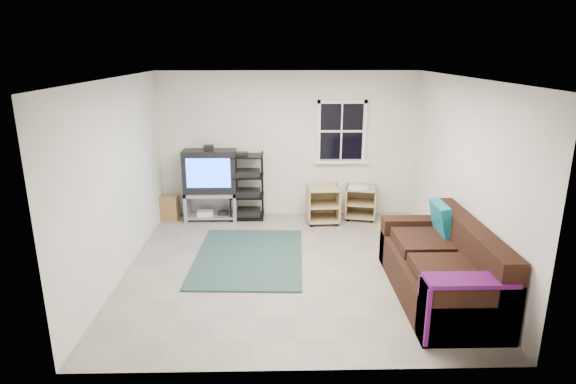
{
  "coord_description": "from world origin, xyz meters",
  "views": [
    {
      "loc": [
        -0.19,
        -6.22,
        2.94
      ],
      "look_at": [
        -0.04,
        0.4,
        0.98
      ],
      "focal_mm": 30.0,
      "sensor_mm": 36.0,
      "label": 1
    }
  ],
  "objects_px": {
    "av_rack": "(247,190)",
    "side_table_left": "(322,203)",
    "side_table_right": "(361,200)",
    "tv_unit": "(210,179)",
    "sofa": "(443,269)"
  },
  "relations": [
    {
      "from": "side_table_left",
      "to": "side_table_right",
      "type": "height_order",
      "value": "side_table_left"
    },
    {
      "from": "side_table_left",
      "to": "sofa",
      "type": "height_order",
      "value": "sofa"
    },
    {
      "from": "av_rack",
      "to": "side_table_left",
      "type": "xyz_separation_m",
      "value": [
        1.35,
        -0.19,
        -0.18
      ]
    },
    {
      "from": "sofa",
      "to": "tv_unit",
      "type": "bearing_deg",
      "value": 137.6
    },
    {
      "from": "av_rack",
      "to": "side_table_left",
      "type": "distance_m",
      "value": 1.37
    },
    {
      "from": "side_table_right",
      "to": "sofa",
      "type": "height_order",
      "value": "sofa"
    },
    {
      "from": "side_table_right",
      "to": "tv_unit",
      "type": "bearing_deg",
      "value": 179.93
    },
    {
      "from": "av_rack",
      "to": "tv_unit",
      "type": "bearing_deg",
      "value": -178.77
    },
    {
      "from": "side_table_right",
      "to": "sofa",
      "type": "distance_m",
      "value": 2.97
    },
    {
      "from": "av_rack",
      "to": "side_table_right",
      "type": "relative_size",
      "value": 1.94
    },
    {
      "from": "sofa",
      "to": "side_table_left",
      "type": "bearing_deg",
      "value": 113.98
    },
    {
      "from": "side_table_left",
      "to": "side_table_right",
      "type": "xyz_separation_m",
      "value": [
        0.71,
        0.18,
        -0.01
      ]
    },
    {
      "from": "tv_unit",
      "to": "side_table_left",
      "type": "relative_size",
      "value": 2.1
    },
    {
      "from": "tv_unit",
      "to": "sofa",
      "type": "distance_m",
      "value": 4.36
    },
    {
      "from": "av_rack",
      "to": "sofa",
      "type": "bearing_deg",
      "value": -48.9
    }
  ]
}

